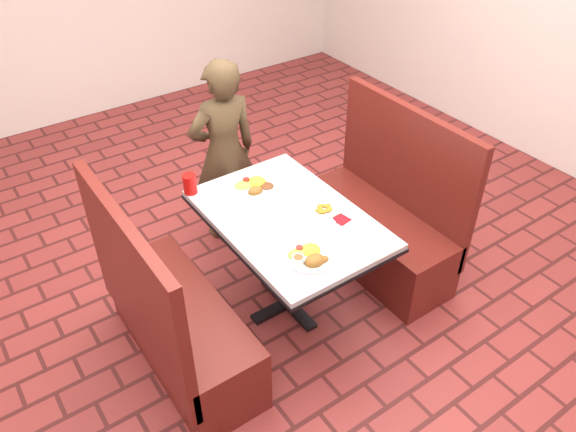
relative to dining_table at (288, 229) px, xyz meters
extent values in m
plane|color=maroon|center=(0.00, 0.00, -0.65)|extent=(7.00, 7.00, 0.00)
cube|color=#B9BCBF|center=(0.00, 0.00, 0.08)|extent=(0.80, 1.20, 0.03)
cube|color=black|center=(0.00, 0.00, 0.05)|extent=(0.81, 1.21, 0.02)
cylinder|color=black|center=(0.00, 0.00, -0.30)|extent=(0.10, 0.10, 0.69)
cube|color=black|center=(0.00, 0.00, -0.64)|extent=(0.55, 0.08, 0.03)
cube|color=black|center=(0.00, 0.00, -0.64)|extent=(0.08, 0.55, 0.03)
cube|color=maroon|center=(-0.75, 0.00, -0.43)|extent=(0.45, 1.20, 0.45)
cube|color=maroon|center=(-0.97, 0.00, 0.05)|extent=(0.06, 1.20, 0.95)
cube|color=maroon|center=(0.75, 0.00, -0.43)|extent=(0.45, 1.20, 0.45)
cube|color=maroon|center=(0.97, 0.00, 0.05)|extent=(0.06, 1.20, 0.95)
imported|color=brown|center=(0.09, 0.93, 0.05)|extent=(0.53, 0.37, 1.40)
cylinder|color=white|center=(-0.12, -0.38, 0.10)|extent=(0.27, 0.27, 0.02)
ellipsoid|color=gold|center=(-0.09, -0.34, 0.14)|extent=(0.11, 0.11, 0.05)
ellipsoid|color=#84B347|center=(-0.17, -0.33, 0.13)|extent=(0.11, 0.09, 0.04)
cylinder|color=red|center=(-0.14, -0.31, 0.13)|extent=(0.04, 0.04, 0.01)
ellipsoid|color=#956226|center=(-0.13, -0.43, 0.15)|extent=(0.12, 0.09, 0.07)
ellipsoid|color=#956226|center=(-0.08, -0.45, 0.13)|extent=(0.07, 0.05, 0.04)
cylinder|color=white|center=(-0.20, -0.39, 0.13)|extent=(0.06, 0.06, 0.04)
cylinder|color=brown|center=(-0.20, -0.39, 0.15)|extent=(0.05, 0.05, 0.01)
cylinder|color=white|center=(0.00, 0.35, 0.10)|extent=(0.30, 0.30, 0.02)
ellipsoid|color=gold|center=(0.03, 0.39, 0.14)|extent=(0.12, 0.12, 0.05)
ellipsoid|color=#84B347|center=(-0.06, 0.41, 0.13)|extent=(0.12, 0.10, 0.04)
cylinder|color=red|center=(-0.03, 0.43, 0.14)|extent=(0.04, 0.04, 0.01)
ellipsoid|color=brown|center=(0.06, 0.31, 0.13)|extent=(0.09, 0.09, 0.03)
ellipsoid|color=#956226|center=(-0.04, 0.30, 0.14)|extent=(0.10, 0.08, 0.06)
cylinder|color=white|center=(0.21, -0.08, 0.10)|extent=(0.17, 0.17, 0.01)
cube|color=maroon|center=(0.24, -0.21, 0.10)|extent=(0.10, 0.10, 0.00)
cube|color=silver|center=(0.19, -0.15, 0.10)|extent=(0.02, 0.14, 0.00)
cylinder|color=red|center=(-0.36, 0.55, 0.16)|extent=(0.08, 0.08, 0.13)
cube|color=white|center=(0.26, -0.53, 0.10)|extent=(0.21, 0.16, 0.01)
cube|color=silver|center=(-0.11, -0.39, 0.11)|extent=(0.05, 0.16, 0.00)
cube|color=silver|center=(-0.11, -0.41, 0.11)|extent=(0.02, 0.16, 0.00)
camera|label=1|loc=(-1.52, -2.18, 2.11)|focal=35.00mm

